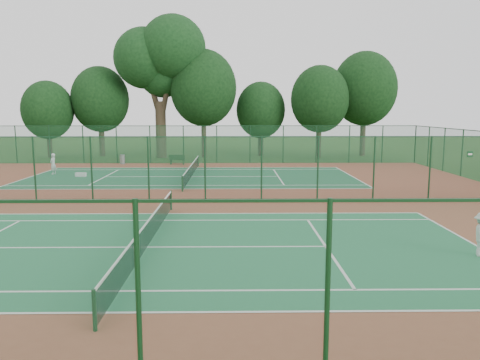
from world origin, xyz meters
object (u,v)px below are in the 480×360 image
trash_bin (122,159)px  kit_bag (81,175)px  player_far (53,164)px  big_tree (160,57)px  bench (177,159)px

trash_bin → kit_bag: size_ratio=1.12×
player_far → big_tree: size_ratio=0.11×
player_far → trash_bin: (3.67, 6.82, -0.38)m
trash_bin → kit_bag: 8.18m
bench → big_tree: 11.87m
trash_bin → bench: 5.03m
kit_bag → big_tree: big_tree is taller
trash_bin → bench: (5.02, -0.36, 0.03)m
player_far → bench: player_far is taller
kit_bag → big_tree: 17.82m
bench → player_far: bearing=-138.5°
bench → kit_bag: size_ratio=1.90×
player_far → trash_bin: 7.76m
trash_bin → kit_bag: (-1.18, -8.09, -0.29)m
trash_bin → big_tree: 11.81m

